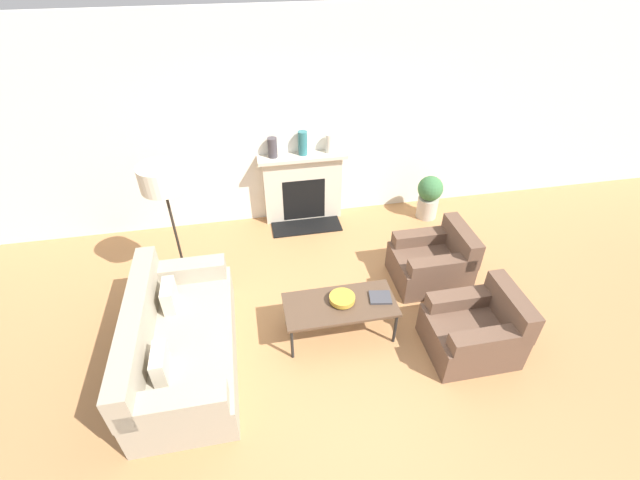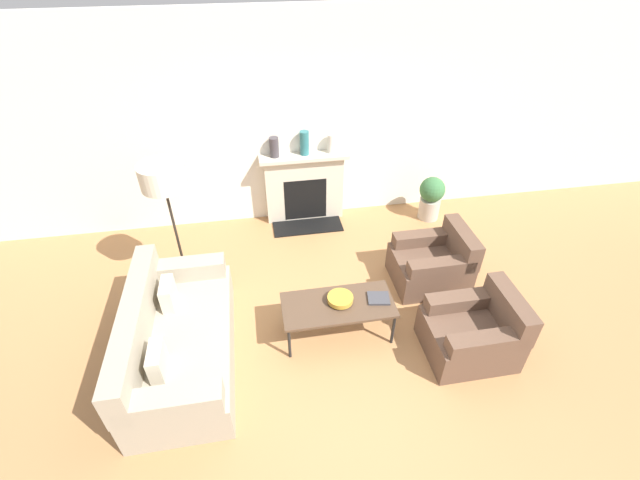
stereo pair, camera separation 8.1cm
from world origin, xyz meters
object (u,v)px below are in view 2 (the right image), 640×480
object	(u,v)px
book	(379,298)
mantel_vase_left	(274,147)
potted_plant	(431,197)
armchair_near	(474,332)
armchair_far	(433,263)
couch	(177,340)
coffee_table	(338,306)
mantel_vase_center_right	(331,144)
floor_lamp	(164,185)
mantel_vase_center_left	(304,143)
bowl	(340,299)
fireplace	(304,188)

from	to	relation	value
book	mantel_vase_left	distance (m)	2.60
potted_plant	book	bearing A→B (deg)	-124.71
armchair_near	armchair_far	size ratio (longest dim) A/B	1.00
book	couch	bearing A→B (deg)	-168.26
book	potted_plant	bearing A→B (deg)	64.81
coffee_table	mantel_vase_left	distance (m)	2.50
coffee_table	potted_plant	size ratio (longest dim) A/B	1.75
mantel_vase_center_right	floor_lamp	bearing A→B (deg)	-148.44
mantel_vase_center_left	coffee_table	bearing A→B (deg)	-89.82
armchair_far	bowl	distance (m)	1.46
couch	floor_lamp	xyz separation A→B (m)	(-0.02, 1.17, 1.11)
fireplace	couch	bearing A→B (deg)	-124.19
mantel_vase_left	mantel_vase_center_left	distance (m)	0.42
mantel_vase_center_left	couch	bearing A→B (deg)	-124.29
fireplace	mantel_vase_center_left	distance (m)	0.70
armchair_near	mantel_vase_center_left	size ratio (longest dim) A/B	2.63
coffee_table	mantel_vase_left	world-z (taller)	mantel_vase_left
coffee_table	mantel_vase_center_left	size ratio (longest dim) A/B	3.53
coffee_table	mantel_vase_center_left	bearing A→B (deg)	90.18
floor_lamp	potted_plant	bearing A→B (deg)	14.68
armchair_far	floor_lamp	size ratio (longest dim) A/B	0.53
coffee_table	mantel_vase_left	size ratio (longest dim) A/B	4.28
mantel_vase_center_left	mantel_vase_center_right	bearing A→B (deg)	0.00
couch	mantel_vase_center_left	size ratio (longest dim) A/B	5.71
armchair_far	book	size ratio (longest dim) A/B	3.43
armchair_far	potted_plant	distance (m)	1.45
bowl	armchair_far	bearing A→B (deg)	25.11
bowl	book	world-z (taller)	bowl
floor_lamp	mantel_vase_left	xyz separation A→B (m)	(1.25, 1.26, -0.24)
fireplace	floor_lamp	distance (m)	2.26
armchair_far	book	bearing A→B (deg)	-54.41
fireplace	armchair_far	xyz separation A→B (m)	(1.36, -1.69, -0.23)
fireplace	armchair_far	distance (m)	2.18
coffee_table	potted_plant	xyz separation A→B (m)	(1.83, 2.01, -0.05)
fireplace	armchair_near	bearing A→B (deg)	-64.10
fireplace	mantel_vase_center_left	world-z (taller)	mantel_vase_center_left
couch	bowl	bearing A→B (deg)	-86.24
couch	coffee_table	xyz separation A→B (m)	(1.66, 0.08, 0.11)
mantel_vase_center_left	armchair_near	bearing A→B (deg)	-64.50
couch	potted_plant	bearing A→B (deg)	-59.08
armchair_near	book	xyz separation A→B (m)	(-0.90, 0.47, 0.18)
book	armchair_near	bearing A→B (deg)	-17.94
couch	bowl	size ratio (longest dim) A/B	7.00
armchair_near	armchair_far	xyz separation A→B (m)	(0.00, 1.11, 0.00)
armchair_far	coffee_table	xyz separation A→B (m)	(-1.33, -0.64, 0.13)
book	mantel_vase_center_right	distance (m)	2.45
couch	potted_plant	distance (m)	4.07
mantel_vase_center_left	potted_plant	xyz separation A→B (m)	(1.84, -0.34, -0.84)
mantel_vase_center_left	book	bearing A→B (deg)	-79.30
armchair_near	coffee_table	world-z (taller)	armchair_near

